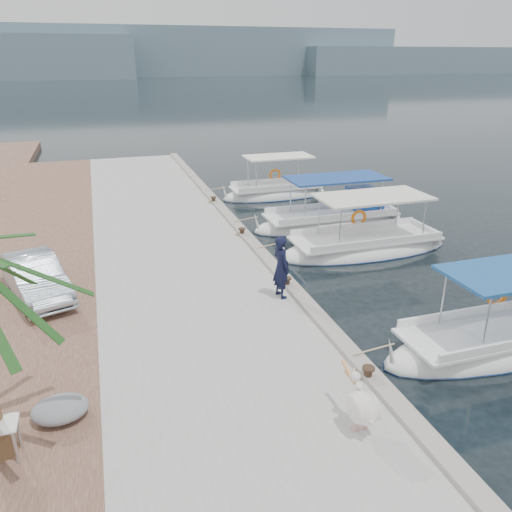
{
  "coord_description": "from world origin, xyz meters",
  "views": [
    {
      "loc": [
        -5.49,
        -11.54,
        7.14
      ],
      "look_at": [
        -1.0,
        2.61,
        1.2
      ],
      "focal_mm": 35.0,
      "sensor_mm": 36.0,
      "label": 1
    }
  ],
  "objects": [
    {
      "name": "fishing_caique_c",
      "position": [
        4.15,
        4.69,
        0.12
      ],
      "size": [
        7.13,
        2.46,
        2.83
      ],
      "color": "white",
      "rests_on": "ground"
    },
    {
      "name": "tarp_bundle",
      "position": [
        -6.75,
        -2.77,
        0.7
      ],
      "size": [
        1.1,
        0.9,
        0.4
      ],
      "primitive_type": "ellipsoid",
      "color": "gray",
      "rests_on": "cobblestone_strip"
    },
    {
      "name": "fishing_caique_e",
      "position": [
        3.56,
        13.48,
        0.13
      ],
      "size": [
        5.95,
        2.02,
        2.83
      ],
      "color": "white",
      "rests_on": "ground"
    },
    {
      "name": "fishing_caique_d",
      "position": [
        4.36,
        7.97,
        0.19
      ],
      "size": [
        7.32,
        2.29,
        2.83
      ],
      "color": "white",
      "rests_on": "ground"
    },
    {
      "name": "parked_car",
      "position": [
        -7.64,
        3.18,
        1.12
      ],
      "size": [
        2.42,
        3.97,
        1.23
      ],
      "primitive_type": "imported",
      "rotation": [
        0.0,
        0.0,
        0.32
      ],
      "color": "#AEBCC7",
      "rests_on": "cobblestone_strip"
    },
    {
      "name": "mooring_bollards",
      "position": [
        -0.35,
        1.5,
        0.69
      ],
      "size": [
        0.28,
        20.28,
        0.33
      ],
      "color": "black",
      "rests_on": "concrete_quay"
    },
    {
      "name": "fishing_caique_b",
      "position": [
        4.35,
        -2.72,
        0.12
      ],
      "size": [
        7.54,
        2.12,
        2.83
      ],
      "color": "white",
      "rests_on": "ground"
    },
    {
      "name": "distant_hills",
      "position": [
        29.61,
        201.49,
        7.61
      ],
      "size": [
        330.0,
        60.0,
        18.0
      ],
      "color": "slate",
      "rests_on": "ground"
    },
    {
      "name": "quay_curb",
      "position": [
        -0.22,
        5.0,
        0.56
      ],
      "size": [
        0.44,
        40.0,
        0.12
      ],
      "primitive_type": "cube",
      "color": "gray",
      "rests_on": "concrete_quay"
    },
    {
      "name": "pelican",
      "position": [
        -1.27,
        -4.84,
        1.05
      ],
      "size": [
        0.5,
        1.36,
        1.06
      ],
      "color": "tan",
      "rests_on": "concrete_quay"
    },
    {
      "name": "fisherman",
      "position": [
        -0.75,
        0.98,
        1.44
      ],
      "size": [
        0.58,
        0.76,
        1.89
      ],
      "primitive_type": "imported",
      "rotation": [
        0.0,
        0.0,
        1.77
      ],
      "color": "black",
      "rests_on": "concrete_quay"
    },
    {
      "name": "folding_table",
      "position": [
        -7.61,
        -3.6,
        1.02
      ],
      "size": [
        0.55,
        0.55,
        0.73
      ],
      "color": "silver",
      "rests_on": "cobblestone_strip"
    },
    {
      "name": "ground",
      "position": [
        0.0,
        0.0,
        0.0
      ],
      "size": [
        400.0,
        400.0,
        0.0
      ],
      "primitive_type": "plane",
      "color": "black",
      "rests_on": "ground"
    },
    {
      "name": "cobblestone_strip",
      "position": [
        -8.0,
        5.0,
        0.25
      ],
      "size": [
        4.0,
        40.0,
        0.5
      ],
      "primitive_type": "cube",
      "color": "brown",
      "rests_on": "ground"
    },
    {
      "name": "concrete_quay",
      "position": [
        -3.0,
        5.0,
        0.25
      ],
      "size": [
        6.0,
        40.0,
        0.5
      ],
      "primitive_type": "cube",
      "color": "#A0A09B",
      "rests_on": "ground"
    }
  ]
}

